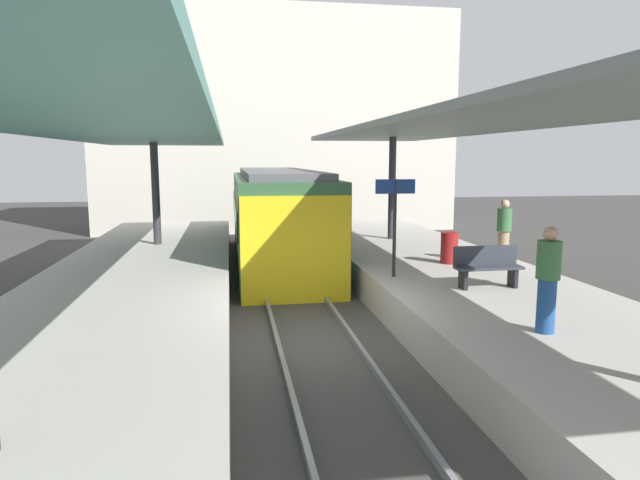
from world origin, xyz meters
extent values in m
plane|color=#383835|center=(0.00, 0.00, 0.00)|extent=(80.00, 80.00, 0.00)
cube|color=#ADA8A0|center=(-3.80, 0.00, 0.50)|extent=(4.40, 28.00, 1.00)
cube|color=#ADA8A0|center=(3.80, 0.00, 0.50)|extent=(4.40, 28.00, 1.00)
cube|color=#423F3D|center=(0.00, 0.00, 0.10)|extent=(3.20, 28.00, 0.20)
cube|color=slate|center=(-0.72, 0.00, 0.27)|extent=(0.08, 28.00, 0.14)
cube|color=slate|center=(0.72, 0.00, 0.27)|extent=(0.08, 28.00, 0.14)
cube|color=#2D5633|center=(0.00, 8.00, 1.65)|extent=(2.70, 10.30, 2.90)
cube|color=yellow|center=(0.00, 2.82, 1.50)|extent=(2.65, 0.08, 2.60)
cube|color=black|center=(-1.37, 8.00, 2.00)|extent=(0.04, 9.48, 0.76)
cube|color=black|center=(1.37, 8.00, 2.00)|extent=(0.04, 9.48, 0.76)
cube|color=#515156|center=(0.00, 8.00, 3.20)|extent=(2.16, 9.79, 0.20)
cylinder|color=#333335|center=(-3.80, 7.70, 2.58)|extent=(0.24, 0.24, 3.16)
cube|color=slate|center=(-3.80, 1.40, 4.24)|extent=(4.18, 21.00, 0.16)
cylinder|color=#333335|center=(3.80, 7.70, 2.68)|extent=(0.24, 0.24, 3.37)
cube|color=slate|center=(3.80, 1.40, 4.45)|extent=(4.18, 21.00, 0.16)
cube|color=black|center=(3.17, 0.45, 1.20)|extent=(0.08, 0.32, 0.40)
cube|color=black|center=(4.27, 0.45, 1.20)|extent=(0.08, 0.32, 0.40)
cube|color=#2D333D|center=(3.72, 0.45, 1.43)|extent=(1.40, 0.40, 0.06)
cube|color=#2D333D|center=(3.72, 0.63, 1.66)|extent=(1.40, 0.06, 0.40)
cylinder|color=#262628|center=(2.11, 1.83, 2.10)|extent=(0.08, 0.08, 2.20)
cube|color=navy|center=(2.11, 1.83, 3.05)|extent=(0.90, 0.06, 0.32)
cylinder|color=maroon|center=(4.00, 3.19, 1.40)|extent=(0.44, 0.44, 0.80)
cylinder|color=#998460|center=(5.31, 2.89, 1.42)|extent=(0.28, 0.28, 0.85)
cylinder|color=#386B3D|center=(5.31, 2.89, 2.13)|extent=(0.36, 0.36, 0.57)
sphere|color=tan|center=(5.31, 2.89, 2.53)|extent=(0.22, 0.22, 0.22)
cylinder|color=navy|center=(3.23, -2.48, 1.42)|extent=(0.28, 0.28, 0.85)
cylinder|color=#386B3D|center=(3.23, -2.48, 2.14)|extent=(0.36, 0.36, 0.59)
sphere|color=tan|center=(3.23, -2.48, 2.54)|extent=(0.22, 0.22, 0.22)
cube|color=beige|center=(0.95, 20.00, 5.50)|extent=(18.00, 6.00, 11.00)
camera|label=1|loc=(-1.54, -10.05, 3.66)|focal=31.00mm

